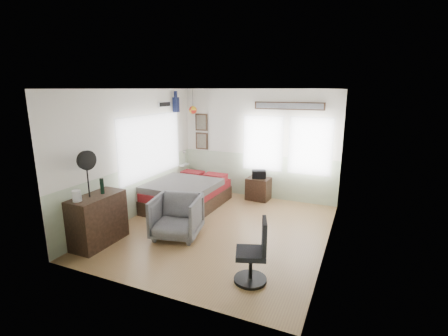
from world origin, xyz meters
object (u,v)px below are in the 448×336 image
Objects in this scene: dresser at (98,220)px; task_chair at (254,257)px; nightstand at (258,189)px; bed at (187,194)px; armchair at (177,217)px.

task_chair reaches higher than dresser.
task_chair is (1.05, -3.46, 0.11)m from nightstand.
bed is at bearing -136.27° from nightstand.
dresser is at bearing -101.04° from bed.
bed is 3.65× the size of nightstand.
dresser reaches higher than bed.
bed is 2.34m from dresser.
bed is at bearing 100.42° from armchair.
task_chair is at bearing -0.42° from dresser.
bed is 3.34m from task_chair.
armchair is at bearing 136.07° from task_chair.
bed reaches higher than nightstand.
task_chair reaches higher than bed.
armchair is 2.75m from nightstand.
task_chair is at bearing -42.34° from bed.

